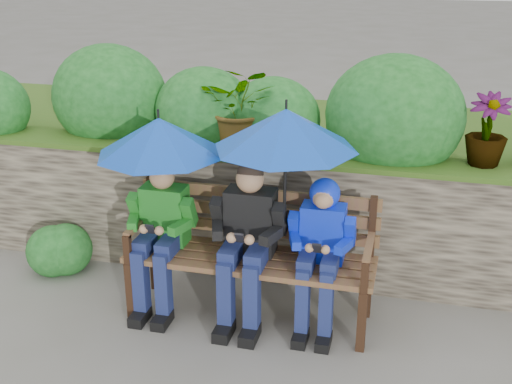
% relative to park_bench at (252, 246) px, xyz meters
% --- Properties ---
extents(ground, '(60.00, 60.00, 0.00)m').
position_rel_park_bench_xyz_m(ground, '(0.03, -0.11, -0.53)').
color(ground, '#656457').
rests_on(ground, ground).
extents(garden_backdrop, '(8.00, 2.86, 1.83)m').
position_rel_park_bench_xyz_m(garden_backdrop, '(-0.08, 1.49, 0.10)').
color(garden_backdrop, '#363028').
rests_on(garden_backdrop, ground).
extents(park_bench, '(1.77, 0.52, 0.93)m').
position_rel_park_bench_xyz_m(park_bench, '(0.00, 0.00, 0.00)').
color(park_bench, black).
rests_on(park_bench, ground).
extents(boy_left, '(0.49, 0.56, 1.12)m').
position_rel_park_bench_xyz_m(boy_left, '(-0.66, -0.08, 0.10)').
color(boy_left, '#1D721C').
rests_on(boy_left, ground).
extents(boy_middle, '(0.52, 0.61, 1.17)m').
position_rel_park_bench_xyz_m(boy_middle, '(-0.02, -0.09, 0.12)').
color(boy_middle, black).
rests_on(boy_middle, ground).
extents(boy_right, '(0.45, 0.55, 1.08)m').
position_rel_park_bench_xyz_m(boy_right, '(0.50, -0.07, 0.12)').
color(boy_right, '#0E38D8').
rests_on(boy_right, ground).
extents(umbrella_left, '(0.91, 0.91, 0.80)m').
position_rel_park_bench_xyz_m(umbrella_left, '(-0.65, -0.03, 0.77)').
color(umbrella_left, '#0E44BF').
rests_on(umbrella_left, ground).
extents(umbrella_right, '(0.97, 0.97, 0.90)m').
position_rel_park_bench_xyz_m(umbrella_right, '(0.24, -0.04, 0.89)').
color(umbrella_right, '#0E44BF').
rests_on(umbrella_right, ground).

